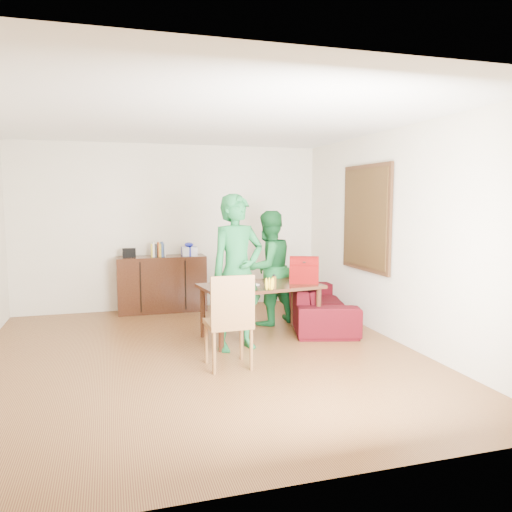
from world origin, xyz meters
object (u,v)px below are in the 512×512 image
object	(u,v)px
bottle	(274,282)
sofa	(319,302)
chair	(229,340)
laptop	(244,282)
table	(260,291)
person_near	(237,272)
red_bag	(304,272)
person_far	(268,268)

from	to	relation	value
bottle	sofa	distance (m)	1.43
chair	sofa	world-z (taller)	chair
laptop	sofa	world-z (taller)	laptop
table	person_near	size ratio (longest dim) A/B	0.86
person_near	laptop	distance (m)	0.44
person_near	red_bag	world-z (taller)	person_near
red_bag	sofa	bearing A→B (deg)	74.08
table	bottle	size ratio (longest dim) A/B	9.00
table	person_far	world-z (taller)	person_far
person_far	bottle	size ratio (longest dim) A/B	9.18
sofa	red_bag	bearing A→B (deg)	156.63
table	bottle	bearing A→B (deg)	-85.42
person_near	bottle	size ratio (longest dim) A/B	10.47
laptop	bottle	xyz separation A→B (m)	(0.30, -0.32, 0.04)
table	person_near	distance (m)	0.64
person_far	laptop	bearing A→B (deg)	29.51
chair	laptop	world-z (taller)	chair
chair	sofa	xyz separation A→B (m)	(1.74, 1.57, 0.01)
laptop	red_bag	bearing A→B (deg)	-25.04
sofa	person_far	bearing A→B (deg)	96.68
bottle	person_far	bearing A→B (deg)	75.96
person_near	red_bag	xyz separation A→B (m)	(1.00, 0.34, -0.09)
chair	bottle	distance (m)	1.12
table	laptop	size ratio (longest dim) A/B	3.99
chair	red_bag	xyz separation A→B (m)	(1.26, 0.97, 0.55)
chair	person_near	world-z (taller)	person_near
table	person_far	bearing A→B (deg)	56.18
table	chair	size ratio (longest dim) A/B	1.57
table	red_bag	world-z (taller)	red_bag
person_far	red_bag	world-z (taller)	person_far
bottle	sofa	bearing A→B (deg)	41.88
chair	person_near	xyz separation A→B (m)	(0.26, 0.63, 0.64)
person_far	person_near	bearing A→B (deg)	33.52
bottle	red_bag	size ratio (longest dim) A/B	0.47
laptop	person_near	bearing A→B (deg)	-139.34
bottle	sofa	world-z (taller)	bottle
chair	table	bearing A→B (deg)	55.17
person_near	laptop	xyz separation A→B (m)	(0.18, 0.36, -0.19)
person_far	laptop	size ratio (longest dim) A/B	4.07
bottle	sofa	xyz separation A→B (m)	(1.00, 0.90, -0.49)
chair	person_near	size ratio (longest dim) A/B	0.55
bottle	red_bag	distance (m)	0.60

